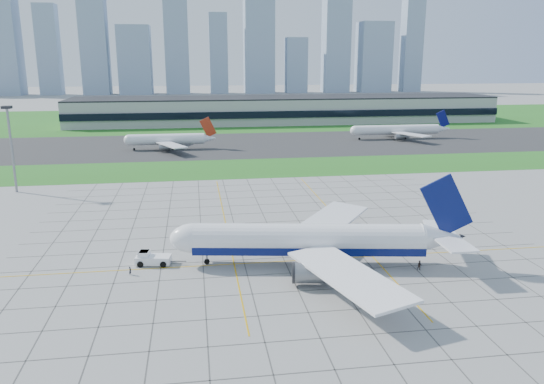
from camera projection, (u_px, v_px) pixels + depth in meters
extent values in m
plane|color=gray|center=(283.00, 258.00, 106.47)|extent=(1400.00, 1400.00, 0.00)
cube|color=#26641C|center=(242.00, 168.00, 192.78)|extent=(700.00, 35.00, 0.04)
cube|color=#383838|center=(231.00, 145.00, 245.52)|extent=(700.00, 75.00, 0.04)
cube|color=#26641C|center=(219.00, 119.00, 351.01)|extent=(700.00, 145.00, 0.04)
cube|color=#474744|center=(46.00, 253.00, 109.22)|extent=(0.18, 130.00, 0.02)
cube|color=#474744|center=(86.00, 251.00, 110.36)|extent=(0.18, 130.00, 0.02)
cube|color=#474744|center=(125.00, 249.00, 111.50)|extent=(0.18, 130.00, 0.02)
cube|color=#474744|center=(164.00, 247.00, 112.64)|extent=(0.18, 130.00, 0.02)
cube|color=#474744|center=(202.00, 245.00, 113.78)|extent=(0.18, 130.00, 0.02)
cube|color=#474744|center=(239.00, 243.00, 114.92)|extent=(0.18, 130.00, 0.02)
cube|color=#474744|center=(275.00, 241.00, 116.06)|extent=(0.18, 130.00, 0.02)
cube|color=#474744|center=(311.00, 239.00, 117.20)|extent=(0.18, 130.00, 0.02)
cube|color=#474744|center=(346.00, 238.00, 118.34)|extent=(0.18, 130.00, 0.02)
cube|color=#474744|center=(380.00, 236.00, 119.48)|extent=(0.18, 130.00, 0.02)
cube|color=#474744|center=(414.00, 234.00, 120.62)|extent=(0.18, 130.00, 0.02)
cube|color=#474744|center=(447.00, 233.00, 121.76)|extent=(0.18, 130.00, 0.02)
cube|color=#474744|center=(479.00, 231.00, 122.90)|extent=(0.18, 130.00, 0.02)
cube|color=#474744|center=(335.00, 370.00, 68.11)|extent=(110.00, 0.18, 0.02)
cube|color=#474744|center=(320.00, 338.00, 75.78)|extent=(110.00, 0.18, 0.02)
cube|color=#474744|center=(308.00, 312.00, 83.46)|extent=(110.00, 0.18, 0.02)
cube|color=#474744|center=(298.00, 291.00, 91.13)|extent=(110.00, 0.18, 0.02)
cube|color=#474744|center=(290.00, 273.00, 98.80)|extent=(110.00, 0.18, 0.02)
cube|color=#474744|center=(283.00, 258.00, 106.47)|extent=(110.00, 0.18, 0.02)
cube|color=#474744|center=(277.00, 244.00, 114.14)|extent=(110.00, 0.18, 0.02)
cube|color=#474744|center=(271.00, 232.00, 121.81)|extent=(110.00, 0.18, 0.02)
cube|color=#474744|center=(267.00, 222.00, 129.49)|extent=(110.00, 0.18, 0.02)
cube|color=#474744|center=(262.00, 213.00, 137.16)|extent=(110.00, 0.18, 0.02)
cube|color=#474744|center=(259.00, 205.00, 144.83)|extent=(110.00, 0.18, 0.02)
cube|color=#474744|center=(255.00, 197.00, 152.50)|extent=(110.00, 0.18, 0.02)
cube|color=#474744|center=(252.00, 191.00, 160.17)|extent=(110.00, 0.18, 0.02)
cube|color=#474744|center=(249.00, 185.00, 167.84)|extent=(110.00, 0.18, 0.02)
cube|color=#DBA50B|center=(285.00, 261.00, 104.55)|extent=(120.00, 0.25, 0.03)
cube|color=#DBA50B|center=(227.00, 229.00, 124.22)|extent=(0.25, 100.00, 0.03)
cube|color=#DBA50B|center=(342.00, 224.00, 128.21)|extent=(0.25, 100.00, 0.03)
cube|color=#B7B7B2|center=(285.00, 110.00, 330.90)|extent=(260.00, 42.00, 15.00)
cube|color=black|center=(291.00, 114.00, 310.40)|extent=(260.00, 1.00, 4.00)
cube|color=black|center=(285.00, 97.00, 328.96)|extent=(260.00, 42.00, 0.80)
cylinder|color=gray|center=(12.00, 151.00, 155.77)|extent=(0.70, 0.70, 25.00)
cube|color=black|center=(7.00, 107.00, 152.65)|extent=(2.50, 2.50, 0.80)
cube|color=#8B9FB6|center=(2.00, 27.00, 557.37)|extent=(31.00, 27.90, 142.00)
cube|color=#8B9FB6|center=(49.00, 50.00, 569.55)|extent=(22.00, 19.80, 95.00)
cube|color=#8B9FB6|center=(92.00, 19.00, 568.42)|extent=(28.00, 25.20, 160.00)
cube|color=#8B9FB6|center=(135.00, 60.00, 584.95)|extent=(35.00, 31.50, 74.00)
cube|color=#8B9FB6|center=(176.00, 40.00, 586.11)|extent=(26.00, 23.40, 118.00)
cube|color=#8B9FB6|center=(218.00, 54.00, 596.35)|extent=(20.00, 18.00, 88.00)
cube|color=#8B9FB6|center=(259.00, 25.00, 595.30)|extent=(33.00, 29.70, 150.00)
cube|color=#8B9FB6|center=(296.00, 65.00, 612.22)|extent=(24.00, 21.60, 62.00)
cube|color=#8B9FB6|center=(336.00, 36.00, 610.83)|extent=(29.00, 26.10, 128.00)
cube|color=#8B9FB6|center=(374.00, 57.00, 623.27)|extent=(36.00, 32.40, 80.00)
cube|color=#8B9FB6|center=(411.00, 46.00, 626.76)|extent=(22.00, 19.80, 105.00)
cylinder|color=white|center=(308.00, 238.00, 101.54)|extent=(44.41, 12.77, 5.75)
cube|color=#07114F|center=(308.00, 247.00, 101.99)|extent=(44.35, 12.39, 1.53)
ellipsoid|color=white|center=(194.00, 238.00, 101.84)|extent=(10.00, 7.15, 5.75)
cube|color=black|center=(183.00, 236.00, 101.76)|extent=(2.57, 3.36, 0.57)
cone|color=white|center=(441.00, 238.00, 101.12)|extent=(8.44, 6.62, 5.46)
cube|color=#07114F|center=(446.00, 205.00, 99.54)|extent=(10.38, 2.16, 12.23)
cube|color=white|center=(331.00, 220.00, 116.55)|extent=(22.54, 26.88, 0.93)
cube|color=white|center=(348.00, 275.00, 86.84)|extent=(15.99, 28.17, 0.93)
cylinder|color=slate|center=(306.00, 236.00, 111.99)|extent=(6.73, 4.60, 3.64)
cylinder|color=slate|center=(311.00, 273.00, 92.49)|extent=(6.73, 4.60, 3.64)
cylinder|color=gray|center=(207.00, 258.00, 102.82)|extent=(0.40, 0.40, 2.49)
cylinder|color=black|center=(207.00, 262.00, 103.00)|extent=(1.12, 0.64, 1.05)
cylinder|color=black|center=(331.00, 256.00, 105.61)|extent=(1.41, 1.33, 1.25)
cylinder|color=black|center=(334.00, 268.00, 99.66)|extent=(1.41, 1.33, 1.25)
cube|color=white|center=(153.00, 260.00, 102.74)|extent=(7.03, 4.12, 1.55)
cube|color=white|center=(144.00, 254.00, 102.49)|extent=(2.35, 2.72, 1.21)
cube|color=black|center=(144.00, 253.00, 102.44)|extent=(2.10, 2.46, 0.77)
cube|color=gray|center=(178.00, 261.00, 102.76)|extent=(3.30, 0.73, 0.20)
cylinder|color=black|center=(144.00, 259.00, 104.26)|extent=(1.29, 0.74, 1.21)
cylinder|color=black|center=(140.00, 264.00, 101.47)|extent=(1.29, 0.74, 1.21)
cylinder|color=black|center=(166.00, 259.00, 104.20)|extent=(1.29, 0.74, 1.21)
cylinder|color=black|center=(163.00, 264.00, 101.41)|extent=(1.29, 0.74, 1.21)
imported|color=black|center=(130.00, 271.00, 97.80)|extent=(0.56, 0.69, 1.64)
imported|color=black|center=(420.00, 265.00, 99.91)|extent=(1.03, 0.86, 1.93)
cylinder|color=white|center=(167.00, 139.00, 231.86)|extent=(32.31, 4.80, 4.80)
cube|color=#A82913|center=(208.00, 127.00, 233.20)|extent=(7.46, 0.40, 9.15)
cube|color=white|center=(173.00, 137.00, 242.93)|extent=(13.89, 20.66, 0.40)
cube|color=white|center=(172.00, 145.00, 221.83)|extent=(13.89, 20.66, 0.40)
cylinder|color=black|center=(174.00, 147.00, 235.34)|extent=(1.00, 1.00, 1.00)
cylinder|color=black|center=(174.00, 149.00, 231.12)|extent=(1.00, 1.00, 1.00)
cylinder|color=white|center=(397.00, 130.00, 262.80)|extent=(42.93, 4.80, 4.80)
cube|color=#080B57|center=(443.00, 119.00, 264.97)|extent=(7.46, 0.40, 9.15)
cube|color=white|center=(394.00, 128.00, 273.97)|extent=(13.89, 20.66, 0.40)
cube|color=white|center=(411.00, 134.00, 252.87)|extent=(13.89, 20.66, 0.40)
cylinder|color=black|center=(401.00, 137.00, 266.40)|extent=(1.00, 1.00, 1.00)
cylinder|color=black|center=(405.00, 138.00, 262.18)|extent=(1.00, 1.00, 1.00)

